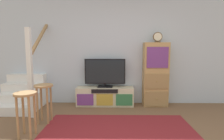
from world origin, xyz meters
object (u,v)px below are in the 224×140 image
at_px(media_console, 105,96).
at_px(television, 105,72).
at_px(bar_stool_near, 26,104).
at_px(bar_stool_far, 44,95).
at_px(desk_clock, 158,37).
at_px(side_cabinet, 155,75).

xyz_separation_m(media_console, television, (0.00, 0.02, 0.59)).
bearing_deg(television, media_console, -90.00).
bearing_deg(bar_stool_near, television, 55.07).
bearing_deg(bar_stool_near, bar_stool_far, 83.01).
xyz_separation_m(media_console, desk_clock, (1.24, -0.00, 1.43)).
bearing_deg(media_console, bar_stool_near, -125.33).
bearing_deg(television, bar_stool_far, -134.89).
distance_m(television, bar_stool_far, 1.56).
bearing_deg(media_console, television, 90.00).
bearing_deg(bar_stool_far, media_console, 44.47).
relative_size(television, bar_stool_near, 1.37).
distance_m(desk_clock, bar_stool_near, 3.10).
height_order(media_console, bar_stool_near, bar_stool_near).
bearing_deg(bar_stool_far, television, 45.11).
bearing_deg(media_console, desk_clock, -0.22).
relative_size(media_console, side_cabinet, 0.90).
xyz_separation_m(television, bar_stool_far, (-1.08, -1.09, -0.28)).
bearing_deg(television, desk_clock, -1.32).
distance_m(bar_stool_near, bar_stool_far, 0.57).
distance_m(television, bar_stool_near, 2.03).
distance_m(side_cabinet, bar_stool_near, 2.89).
height_order(side_cabinet, bar_stool_near, side_cabinet).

